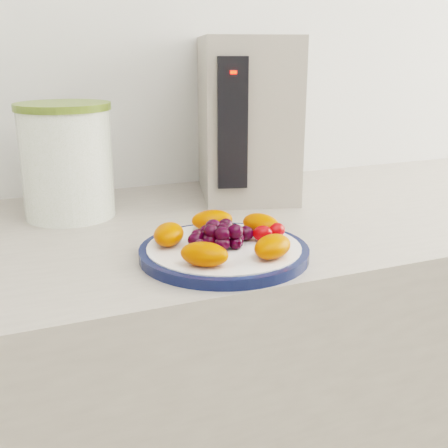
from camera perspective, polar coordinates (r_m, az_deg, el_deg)
name	(u,v)px	position (r m, az deg, el deg)	size (l,w,h in m)	color
counter	(220,435)	(1.20, -0.38, -20.68)	(3.50, 0.60, 0.90)	#ABA193
cabinet_face	(220,448)	(1.21, -0.38, -21.80)	(3.48, 0.58, 0.84)	#94764A
plate_rim	(224,252)	(0.81, 0.00, -2.89)	(0.24, 0.24, 0.01)	#0D163D
plate_face	(224,252)	(0.81, 0.00, -2.82)	(0.22, 0.22, 0.02)	white
canister	(67,164)	(1.02, -15.64, 5.86)	(0.16, 0.16, 0.19)	#566E27
canister_lid	(62,106)	(1.01, -16.10, 11.42)	(0.16, 0.16, 0.01)	#5D7029
appliance_body	(246,118)	(1.14, 2.29, 10.72)	(0.18, 0.25, 0.31)	#A2988B
appliance_panel	(232,124)	(1.01, 0.87, 10.13)	(0.05, 0.02, 0.23)	black
appliance_led	(233,72)	(0.99, 0.97, 15.15)	(0.01, 0.01, 0.01)	#FF0C05
fruit_plate	(225,235)	(0.80, 0.12, -1.10)	(0.21, 0.21, 0.04)	#D53900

